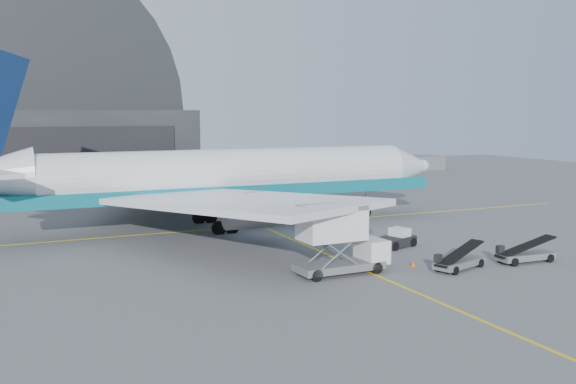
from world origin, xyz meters
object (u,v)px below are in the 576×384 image
catering_truck (339,241)px  airliner (213,177)px  belt_loader_b (525,255)px  belt_loader_a (459,262)px  pushback_tug (396,240)px

catering_truck → airliner: bearing=94.6°
belt_loader_b → belt_loader_a: bearing=179.5°
catering_truck → belt_loader_a: (8.87, -2.46, -1.82)m
pushback_tug → belt_loader_b: (5.82, -9.07, -0.02)m
airliner → pushback_tug: bearing=-52.5°
catering_truck → belt_loader_b: bearing=-12.3°
airliner → catering_truck: 21.93m
belt_loader_a → airliner: bearing=96.8°
catering_truck → belt_loader_a: size_ratio=1.38×
catering_truck → pushback_tug: catering_truck is taller
airliner → belt_loader_b: bearing=-54.2°
catering_truck → belt_loader_a: catering_truck is taller
airliner → pushback_tug: airliner is taller
belt_loader_a → catering_truck: bearing=146.1°
airliner → catering_truck: airliner is taller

